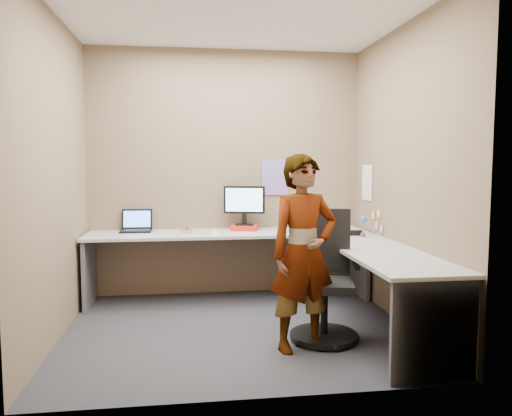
{
  "coord_description": "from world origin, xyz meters",
  "views": [
    {
      "loc": [
        -0.42,
        -4.25,
        1.47
      ],
      "look_at": [
        0.19,
        0.25,
        1.05
      ],
      "focal_mm": 35.0,
      "sensor_mm": 36.0,
      "label": 1
    }
  ],
  "objects": [
    {
      "name": "monitor",
      "position": [
        0.18,
        1.11,
        1.04
      ],
      "size": [
        0.44,
        0.17,
        0.42
      ],
      "rotation": [
        0.0,
        0.0,
        -0.25
      ],
      "color": "black",
      "rests_on": "paper_ream"
    },
    {
      "name": "sticky_note_a",
      "position": [
        1.49,
        0.55,
        0.95
      ],
      "size": [
        0.01,
        0.07,
        0.07
      ],
      "primitive_type": "cube",
      "color": "#F2E059",
      "rests_on": "wall_right"
    },
    {
      "name": "wall_left",
      "position": [
        -1.5,
        0.0,
        1.35
      ],
      "size": [
        0.0,
        2.7,
        2.7
      ],
      "primitive_type": "plane",
      "rotation": [
        1.57,
        0.0,
        1.57
      ],
      "color": "brown",
      "rests_on": "ground"
    },
    {
      "name": "office_chair",
      "position": [
        0.69,
        -0.3,
        0.43
      ],
      "size": [
        0.6,
        0.57,
        1.05
      ],
      "rotation": [
        0.0,
        0.0,
        -0.24
      ],
      "color": "black",
      "rests_on": "ground"
    },
    {
      "name": "wall_back",
      "position": [
        0.0,
        1.3,
        1.35
      ],
      "size": [
        3.0,
        0.0,
        3.0
      ],
      "primitive_type": "plane",
      "rotation": [
        1.57,
        0.0,
        0.0
      ],
      "color": "brown",
      "rests_on": "ground"
    },
    {
      "name": "trackball_mouse",
      "position": [
        -0.44,
        0.92,
        0.76
      ],
      "size": [
        0.12,
        0.08,
        0.07
      ],
      "color": "#B7B7BC",
      "rests_on": "desk"
    },
    {
      "name": "ceiling",
      "position": [
        0.0,
        0.0,
        2.7
      ],
      "size": [
        3.0,
        3.0,
        0.0
      ],
      "primitive_type": "plane",
      "rotation": [
        3.14,
        0.0,
        0.0
      ],
      "color": "white",
      "rests_on": "wall_back"
    },
    {
      "name": "sticky_note_d",
      "position": [
        1.49,
        0.7,
        0.92
      ],
      "size": [
        0.01,
        0.07,
        0.07
      ],
      "primitive_type": "cube",
      "color": "#F2E059",
      "rests_on": "wall_right"
    },
    {
      "name": "person",
      "position": [
        0.46,
        -0.52,
        0.77
      ],
      "size": [
        0.63,
        0.49,
        1.53
      ],
      "primitive_type": "imported",
      "rotation": [
        0.0,
        0.0,
        0.25
      ],
      "color": "#999399",
      "rests_on": "ground"
    },
    {
      "name": "origami",
      "position": [
        -0.16,
        0.81,
        0.76
      ],
      "size": [
        0.1,
        0.1,
        0.06
      ],
      "primitive_type": "cone",
      "color": "white",
      "rests_on": "desk"
    },
    {
      "name": "sticky_note_b",
      "position": [
        1.49,
        0.6,
        0.82
      ],
      "size": [
        0.01,
        0.07,
        0.07
      ],
      "primitive_type": "cube",
      "color": "pink",
      "rests_on": "wall_right"
    },
    {
      "name": "paper_ream",
      "position": [
        0.18,
        1.1,
        0.76
      ],
      "size": [
        0.32,
        0.27,
        0.06
      ],
      "primitive_type": "cube",
      "rotation": [
        0.0,
        0.0,
        -0.25
      ],
      "color": "red",
      "rests_on": "desk"
    },
    {
      "name": "sticky_note_c",
      "position": [
        1.49,
        0.48,
        0.8
      ],
      "size": [
        0.01,
        0.07,
        0.07
      ],
      "primitive_type": "cube",
      "color": "pink",
      "rests_on": "wall_right"
    },
    {
      "name": "calendar_purple",
      "position": [
        0.55,
        1.29,
        1.3
      ],
      "size": [
        0.3,
        0.01,
        0.4
      ],
      "primitive_type": "cube",
      "color": "#846BB7",
      "rests_on": "wall_back"
    },
    {
      "name": "wall_right",
      "position": [
        1.5,
        0.0,
        1.35
      ],
      "size": [
        0.0,
        2.7,
        2.7
      ],
      "primitive_type": "plane",
      "rotation": [
        1.57,
        0.0,
        -1.57
      ],
      "color": "brown",
      "rests_on": "ground"
    },
    {
      "name": "ground",
      "position": [
        0.0,
        0.0,
        0.0
      ],
      "size": [
        3.0,
        3.0,
        0.0
      ],
      "primitive_type": "plane",
      "color": "#2A292F",
      "rests_on": "ground"
    },
    {
      "name": "desk",
      "position": [
        0.44,
        0.39,
        0.59
      ],
      "size": [
        2.98,
        2.58,
        0.73
      ],
      "color": "#B3B3B3",
      "rests_on": "ground"
    },
    {
      "name": "laptop",
      "position": [
        -0.98,
        1.18,
        0.79
      ],
      "size": [
        0.33,
        0.27,
        0.23
      ],
      "rotation": [
        0.0,
        0.0,
        -0.02
      ],
      "color": "black",
      "rests_on": "desk"
    },
    {
      "name": "stapler",
      "position": [
        1.24,
        0.55,
        0.76
      ],
      "size": [
        0.15,
        0.05,
        0.05
      ],
      "primitive_type": "cube",
      "rotation": [
        0.0,
        0.0,
        -0.09
      ],
      "color": "black",
      "rests_on": "desk"
    },
    {
      "name": "calendar_white",
      "position": [
        1.49,
        0.9,
        1.25
      ],
      "size": [
        0.01,
        0.28,
        0.38
      ],
      "primitive_type": "cube",
      "color": "white",
      "rests_on": "wall_right"
    },
    {
      "name": "flower",
      "position": [
        1.29,
        0.45,
        0.87
      ],
      "size": [
        0.07,
        0.07,
        0.22
      ],
      "color": "brown",
      "rests_on": "desk"
    }
  ]
}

